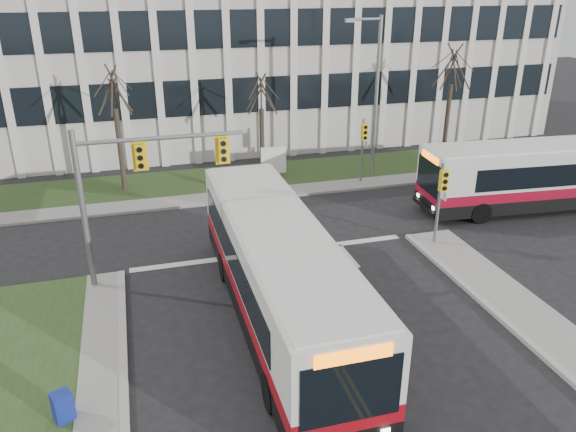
# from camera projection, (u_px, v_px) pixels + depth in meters

# --- Properties ---
(ground) EXTENTS (120.00, 120.00, 0.00)m
(ground) POSITION_uv_depth(u_px,v_px,m) (338.00, 369.00, 17.11)
(ground) COLOR black
(ground) RESTS_ON ground
(sidewalk_cross) EXTENTS (44.00, 1.60, 0.14)m
(sidewalk_cross) POSITION_uv_depth(u_px,v_px,m) (326.00, 187.00, 31.80)
(sidewalk_cross) COLOR #9E9B93
(sidewalk_cross) RESTS_ON ground
(building_lawn) EXTENTS (44.00, 5.00, 0.12)m
(building_lawn) POSITION_uv_depth(u_px,v_px,m) (311.00, 172.00, 34.28)
(building_lawn) COLOR #2E451D
(building_lawn) RESTS_ON ground
(office_building) EXTENTS (40.00, 16.00, 12.00)m
(office_building) POSITION_uv_depth(u_px,v_px,m) (263.00, 50.00, 42.59)
(office_building) COLOR beige
(office_building) RESTS_ON ground
(mast_arm_signal) EXTENTS (6.11, 0.38, 6.20)m
(mast_arm_signal) POSITION_uv_depth(u_px,v_px,m) (128.00, 179.00, 20.37)
(mast_arm_signal) COLOR slate
(mast_arm_signal) RESTS_ON ground
(signal_pole_near) EXTENTS (0.34, 0.39, 3.80)m
(signal_pole_near) POSITION_uv_depth(u_px,v_px,m) (441.00, 193.00, 24.05)
(signal_pole_near) COLOR slate
(signal_pole_near) RESTS_ON ground
(signal_pole_far) EXTENTS (0.34, 0.39, 3.80)m
(signal_pole_far) POSITION_uv_depth(u_px,v_px,m) (363.00, 142.00, 31.58)
(signal_pole_far) COLOR slate
(signal_pole_far) RESTS_ON ground
(streetlight) EXTENTS (2.15, 0.25, 9.20)m
(streetlight) POSITION_uv_depth(u_px,v_px,m) (374.00, 91.00, 31.44)
(streetlight) COLOR slate
(streetlight) RESTS_ON ground
(directory_sign) EXTENTS (1.50, 0.12, 2.00)m
(directory_sign) POSITION_uv_depth(u_px,v_px,m) (273.00, 161.00, 32.77)
(directory_sign) COLOR slate
(directory_sign) RESTS_ON ground
(tree_left) EXTENTS (1.80, 1.80, 7.70)m
(tree_left) POSITION_uv_depth(u_px,v_px,m) (113.00, 92.00, 29.38)
(tree_left) COLOR #42352B
(tree_left) RESTS_ON ground
(tree_mid) EXTENTS (1.80, 1.80, 6.82)m
(tree_mid) POSITION_uv_depth(u_px,v_px,m) (261.00, 95.00, 31.82)
(tree_mid) COLOR #42352B
(tree_mid) RESTS_ON ground
(tree_right) EXTENTS (1.80, 1.80, 8.25)m
(tree_right) POSITION_uv_depth(u_px,v_px,m) (453.00, 69.00, 34.26)
(tree_right) COLOR #42352B
(tree_right) RESTS_ON ground
(bus_main) EXTENTS (2.92, 13.27, 3.54)m
(bus_main) POSITION_uv_depth(u_px,v_px,m) (278.00, 275.00, 18.91)
(bus_main) COLOR silver
(bus_main) RESTS_ON ground
(bus_cross) EXTENTS (12.75, 3.70, 3.35)m
(bus_cross) POSITION_uv_depth(u_px,v_px,m) (543.00, 177.00, 28.55)
(bus_cross) COLOR silver
(bus_cross) RESTS_ON ground
(newspaper_box_blue) EXTENTS (0.64, 0.62, 0.95)m
(newspaper_box_blue) POSITION_uv_depth(u_px,v_px,m) (63.00, 408.00, 14.89)
(newspaper_box_blue) COLOR navy
(newspaper_box_blue) RESTS_ON ground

